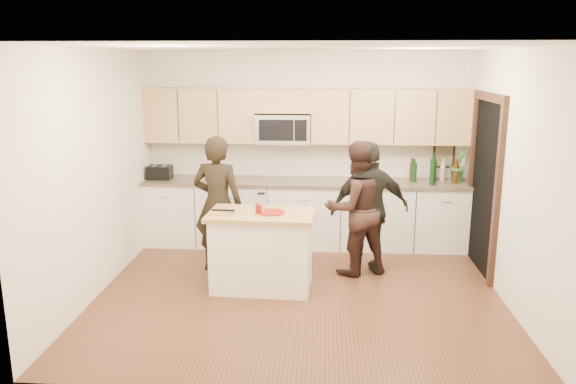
# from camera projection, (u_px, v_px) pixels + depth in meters

# --- Properties ---
(floor) EXTENTS (4.50, 4.50, 0.00)m
(floor) POSITION_uv_depth(u_px,v_px,m) (299.00, 292.00, 6.39)
(floor) COLOR brown
(floor) RESTS_ON ground
(room_shell) EXTENTS (4.52, 4.02, 2.71)m
(room_shell) POSITION_uv_depth(u_px,v_px,m) (300.00, 141.00, 6.00)
(room_shell) COLOR silver
(room_shell) RESTS_ON ground
(back_cabinetry) EXTENTS (4.50, 0.66, 0.94)m
(back_cabinetry) POSITION_uv_depth(u_px,v_px,m) (305.00, 213.00, 7.93)
(back_cabinetry) COLOR white
(back_cabinetry) RESTS_ON ground
(upper_cabinetry) EXTENTS (4.50, 0.33, 0.75)m
(upper_cabinetry) POSITION_uv_depth(u_px,v_px,m) (308.00, 115.00, 7.75)
(upper_cabinetry) COLOR tan
(upper_cabinetry) RESTS_ON ground
(microwave) EXTENTS (0.76, 0.41, 0.40)m
(microwave) POSITION_uv_depth(u_px,v_px,m) (283.00, 129.00, 7.78)
(microwave) COLOR silver
(microwave) RESTS_ON ground
(doorway) EXTENTS (0.06, 1.25, 2.20)m
(doorway) POSITION_uv_depth(u_px,v_px,m) (485.00, 179.00, 6.86)
(doorway) COLOR black
(doorway) RESTS_ON ground
(framed_picture) EXTENTS (0.30, 0.03, 0.38)m
(framed_picture) POSITION_uv_depth(u_px,v_px,m) (444.00, 154.00, 7.91)
(framed_picture) COLOR black
(framed_picture) RESTS_ON ground
(dish_towel) EXTENTS (0.34, 0.60, 0.48)m
(dish_towel) POSITION_uv_depth(u_px,v_px,m) (235.00, 192.00, 7.73)
(dish_towel) COLOR white
(dish_towel) RESTS_ON ground
(island) EXTENTS (1.24, 0.76, 0.90)m
(island) POSITION_uv_depth(u_px,v_px,m) (262.00, 250.00, 6.41)
(island) COLOR white
(island) RESTS_ON ground
(red_plate) EXTENTS (0.30, 0.30, 0.02)m
(red_plate) POSITION_uv_depth(u_px,v_px,m) (271.00, 212.00, 6.29)
(red_plate) COLOR maroon
(red_plate) RESTS_ON island
(box_grater) EXTENTS (0.08, 0.06, 0.22)m
(box_grater) POSITION_uv_depth(u_px,v_px,m) (261.00, 202.00, 6.26)
(box_grater) COLOR silver
(box_grater) RESTS_ON red_plate
(drink_glass) EXTENTS (0.08, 0.08, 0.10)m
(drink_glass) POSITION_uv_depth(u_px,v_px,m) (259.00, 209.00, 6.27)
(drink_glass) COLOR maroon
(drink_glass) RESTS_ON island
(cutting_board) EXTENTS (0.24, 0.21, 0.02)m
(cutting_board) POSITION_uv_depth(u_px,v_px,m) (221.00, 213.00, 6.27)
(cutting_board) COLOR tan
(cutting_board) RESTS_ON island
(tongs) EXTENTS (0.27, 0.04, 0.02)m
(tongs) POSITION_uv_depth(u_px,v_px,m) (223.00, 210.00, 6.31)
(tongs) COLOR black
(tongs) RESTS_ON cutting_board
(knife) EXTENTS (0.20, 0.03, 0.01)m
(knife) POSITION_uv_depth(u_px,v_px,m) (224.00, 213.00, 6.22)
(knife) COLOR silver
(knife) RESTS_ON cutting_board
(toaster) EXTENTS (0.33, 0.24, 0.19)m
(toaster) POSITION_uv_depth(u_px,v_px,m) (160.00, 172.00, 7.91)
(toaster) COLOR black
(toaster) RESTS_ON back_cabinetry
(bottle_cluster) EXTENTS (0.64, 0.37, 0.42)m
(bottle_cluster) POSITION_uv_depth(u_px,v_px,m) (433.00, 170.00, 7.67)
(bottle_cluster) COLOR black
(bottle_cluster) RESTS_ON back_cabinetry
(orchid) EXTENTS (0.33, 0.34, 0.48)m
(orchid) POSITION_uv_depth(u_px,v_px,m) (458.00, 165.00, 7.66)
(orchid) COLOR #3A722D
(orchid) RESTS_ON back_cabinetry
(woman_left) EXTENTS (0.67, 0.49, 1.70)m
(woman_left) POSITION_uv_depth(u_px,v_px,m) (218.00, 204.00, 6.90)
(woman_left) COLOR black
(woman_left) RESTS_ON ground
(woman_center) EXTENTS (0.98, 0.88, 1.65)m
(woman_center) POSITION_uv_depth(u_px,v_px,m) (356.00, 208.00, 6.80)
(woman_center) COLOR black
(woman_center) RESTS_ON ground
(woman_right) EXTENTS (1.01, 0.57, 1.63)m
(woman_right) POSITION_uv_depth(u_px,v_px,m) (370.00, 209.00, 6.79)
(woman_right) COLOR black
(woman_right) RESTS_ON ground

